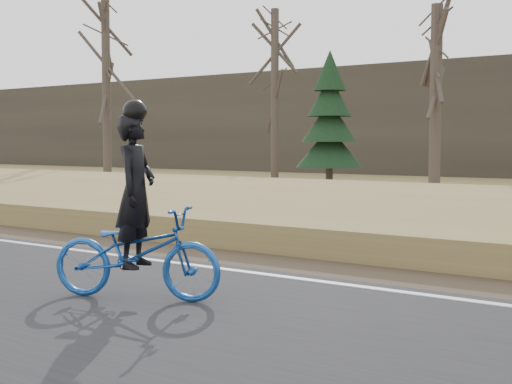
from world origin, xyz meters
The scene contains 11 objects.
ground centered at (0.00, 0.00, 0.00)m, with size 120.00×120.00×0.00m, color olive.
edge_line centered at (0.00, 0.20, 0.07)m, with size 120.00×0.12×0.01m, color silver.
shoulder centered at (0.00, 1.20, 0.02)m, with size 120.00×1.60×0.04m, color #473A2B.
embankment centered at (0.00, 4.20, 0.22)m, with size 120.00×5.00×0.44m, color olive.
ballast centered at (0.00, 8.00, 0.23)m, with size 120.00×3.00×0.45m, color slate.
railroad centered at (0.00, 8.00, 0.53)m, with size 120.00×2.40×0.29m.
cyclist centered at (1.71, -1.77, 0.74)m, with size 2.04×1.31×2.17m.
bare_tree_far_left centered at (-15.47, 13.94, 4.09)m, with size 0.36×0.36×8.19m, color #473D34.
bare_tree_left centered at (-10.15, 18.86, 3.78)m, with size 0.36×0.36×7.56m, color #473D34.
bare_tree_near_left centered at (-0.95, 13.95, 2.99)m, with size 0.36×0.36×5.99m, color #473D34.
conifer centered at (-6.31, 16.89, 2.51)m, with size 2.60×2.60×5.31m.
Camera 1 is at (7.19, -7.32, 1.77)m, focal length 50.00 mm.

